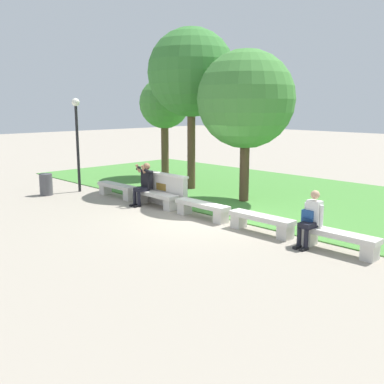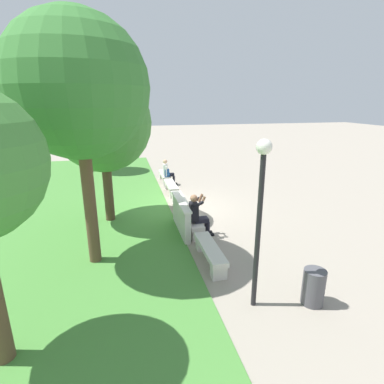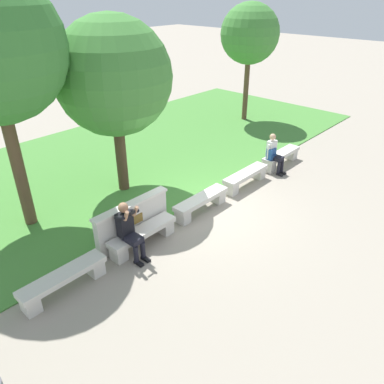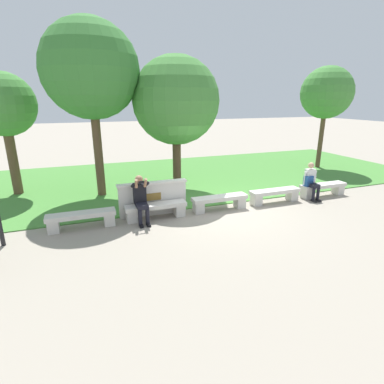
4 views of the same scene
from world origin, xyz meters
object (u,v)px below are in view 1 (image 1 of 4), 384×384
(bench_main, at_px, (117,189))
(bench_end, at_px, (338,239))
(bench_far, at_px, (261,221))
(trash_bin, at_px, (46,184))
(tree_left_background, at_px, (164,104))
(person_photographer, at_px, (144,182))
(bench_near, at_px, (155,197))
(bench_mid, at_px, (202,208))
(tree_right_background, at_px, (191,73))
(person_distant, at_px, (311,217))
(lamp_post, at_px, (77,130))
(tree_behind_wall, at_px, (246,100))
(backpack, at_px, (309,218))

(bench_main, distance_m, bench_end, 8.13)
(bench_far, bearing_deg, trash_bin, -169.09)
(tree_left_background, bearing_deg, person_photographer, -47.70)
(bench_near, bearing_deg, trash_bin, -158.87)
(trash_bin, bearing_deg, bench_near, 21.13)
(bench_near, bearing_deg, bench_mid, 0.00)
(bench_main, bearing_deg, tree_right_background, 75.76)
(bench_main, height_order, person_photographer, person_photographer)
(bench_main, distance_m, tree_right_background, 4.88)
(bench_near, distance_m, person_distant, 5.49)
(lamp_post, bearing_deg, tree_left_background, 94.53)
(bench_near, height_order, bench_mid, same)
(bench_mid, distance_m, tree_left_background, 7.91)
(tree_behind_wall, relative_size, tree_right_background, 0.83)
(tree_behind_wall, height_order, tree_right_background, tree_right_background)
(bench_near, height_order, tree_behind_wall, tree_behind_wall)
(person_photographer, distance_m, person_distant, 5.91)
(bench_mid, xyz_separation_m, bench_end, (4.06, 0.00, 0.00))
(person_distant, height_order, trash_bin, person_distant)
(bench_near, xyz_separation_m, backpack, (5.39, -0.03, 0.33))
(person_photographer, relative_size, backpack, 3.08)
(bench_near, height_order, tree_right_background, tree_right_background)
(tree_left_background, bearing_deg, bench_mid, -32.98)
(bench_main, distance_m, bench_far, 6.10)
(bench_near, bearing_deg, bench_far, 0.00)
(bench_mid, height_order, backpack, backpack)
(bench_near, distance_m, bench_far, 4.06)
(bench_mid, xyz_separation_m, lamp_post, (-5.85, -0.39, 1.93))
(bench_mid, relative_size, tree_right_background, 0.31)
(bench_near, distance_m, tree_right_background, 5.00)
(bench_near, height_order, backpack, backpack)
(bench_near, xyz_separation_m, tree_behind_wall, (1.45, 2.54, 2.96))
(bench_near, xyz_separation_m, person_distant, (5.47, -0.07, 0.38))
(tree_behind_wall, height_order, tree_left_background, tree_behind_wall)
(bench_far, relative_size, person_photographer, 1.35)
(backpack, relative_size, trash_bin, 0.57)
(bench_end, distance_m, trash_bin, 10.26)
(person_distant, relative_size, tree_right_background, 0.22)
(bench_mid, relative_size, backpack, 4.15)
(bench_end, bearing_deg, lamp_post, -177.75)
(bench_far, xyz_separation_m, tree_behind_wall, (-2.62, 2.54, 2.96))
(tree_behind_wall, xyz_separation_m, lamp_post, (-5.27, -2.93, -1.04))
(person_photographer, xyz_separation_m, tree_right_background, (-0.88, 2.91, 3.47))
(person_photographer, bearing_deg, bench_mid, 1.80)
(trash_bin, bearing_deg, bench_far, 10.91)
(backpack, distance_m, trash_bin, 9.56)
(lamp_post, bearing_deg, tree_right_background, 52.14)
(trash_bin, relative_size, lamp_post, 0.23)
(bench_near, xyz_separation_m, bench_end, (6.10, 0.00, 0.00))
(trash_bin, bearing_deg, bench_main, 37.82)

